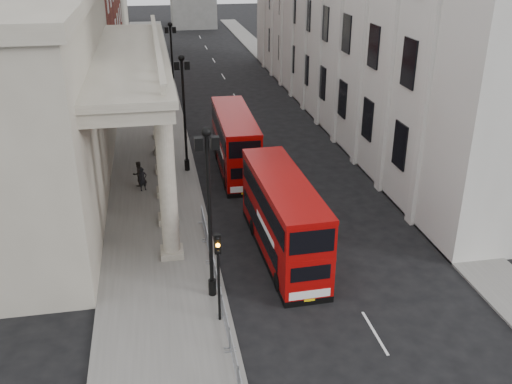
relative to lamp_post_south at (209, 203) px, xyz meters
name	(u,v)px	position (x,y,z in m)	size (l,w,h in m)	color
ground	(238,349)	(0.60, -4.00, -4.91)	(260.00, 260.00, 0.00)	black
sidewalk_west	(152,131)	(-2.40, 26.00, -4.85)	(6.00, 140.00, 0.12)	slate
sidewalk_east	(332,120)	(14.10, 26.00, -4.85)	(3.00, 140.00, 0.12)	slate
kerb	(185,128)	(0.55, 26.00, -4.84)	(0.20, 140.00, 0.14)	slate
portico_building	(26,106)	(-9.90, 14.00, 1.09)	(9.00, 28.00, 12.00)	gray
lamp_post_south	(209,203)	(0.00, 0.00, 0.00)	(1.05, 0.44, 8.32)	black
lamp_post_mid	(184,106)	(0.00, 16.00, 0.00)	(1.05, 0.44, 8.32)	black
lamp_post_north	(172,61)	(0.00, 32.00, 0.00)	(1.05, 0.44, 8.32)	black
traffic_light	(218,262)	(0.10, -2.02, -1.80)	(0.28, 0.33, 4.30)	black
crowd_barriers	(222,306)	(0.25, -1.77, -4.24)	(0.50, 18.75, 1.10)	gray
bus_near	(283,216)	(4.19, 3.39, -2.67)	(2.70, 10.02, 4.30)	#990707
bus_far	(235,141)	(3.49, 15.69, -2.69)	(2.57, 9.89, 4.25)	#9D0707
pedestrian_a	(143,179)	(-3.15, 12.93, -4.00)	(0.58, 0.38, 1.59)	black
pedestrian_b	(138,174)	(-3.43, 13.78, -3.92)	(0.85, 0.66, 1.74)	#292421
pedestrian_c	(160,146)	(-1.85, 19.19, -3.98)	(0.80, 0.52, 1.63)	black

